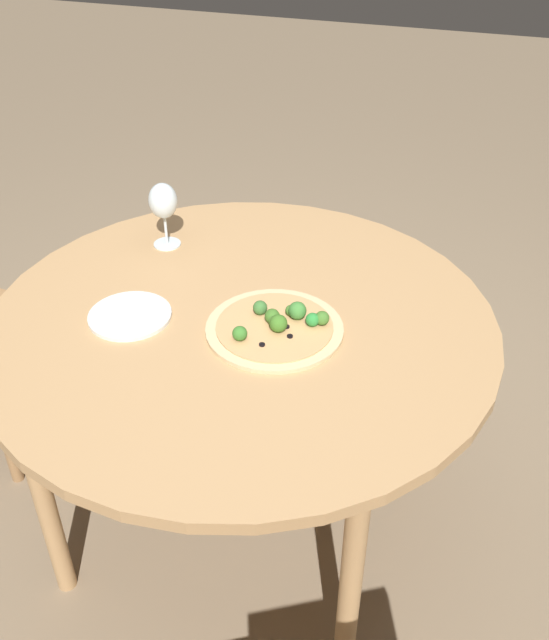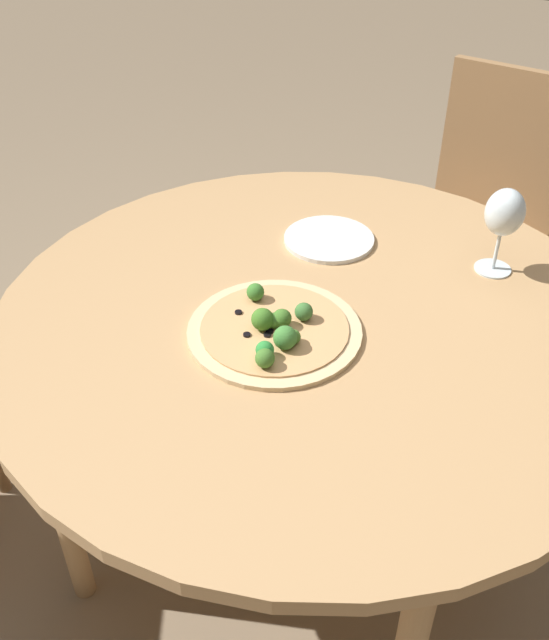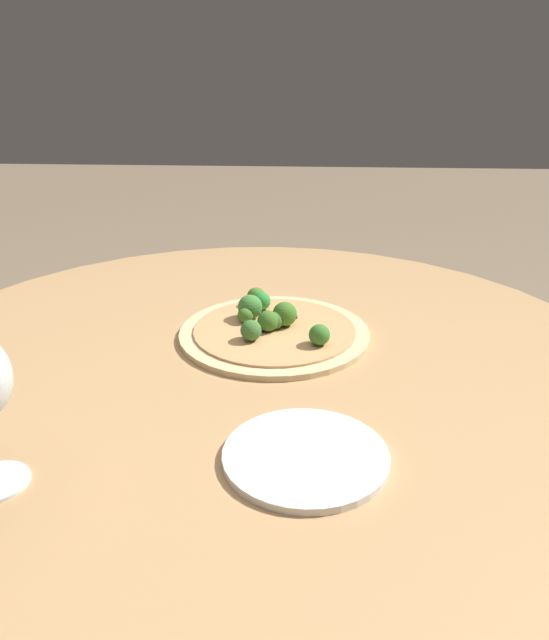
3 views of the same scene
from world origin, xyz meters
name	(u,v)px [view 1 (image 1 of 3)]	position (x,y,z in m)	size (l,w,h in m)	color
ground_plane	(248,511)	(0.00, 0.00, 0.00)	(12.00, 12.00, 0.00)	#847056
dining_table	(242,337)	(0.00, 0.00, 0.66)	(1.24, 1.24, 0.72)	tan
pizza	(277,326)	(-0.03, -0.10, 0.73)	(0.33, 0.33, 0.06)	#DBBC89
wine_glass	(163,203)	(0.27, 0.32, 0.85)	(0.08, 0.08, 0.19)	silver
plate_near	(130,316)	(-0.09, 0.25, 0.73)	(0.20, 0.20, 0.01)	silver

